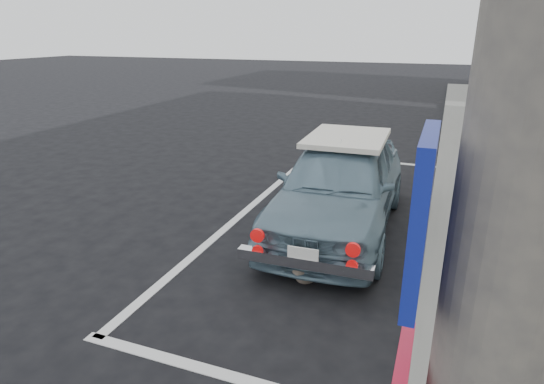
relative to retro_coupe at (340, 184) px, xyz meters
The scene contains 6 objects.
ground 2.90m from the retro_coupe, 102.00° to the right, with size 80.00×80.00×0.00m, color black.
pline_rear 3.33m from the retro_coupe, 91.53° to the right, with size 3.00×0.12×0.01m, color silver.
pline_front 3.80m from the retro_coupe, 91.34° to the left, with size 3.00×0.12×0.01m, color silver.
pline_side 1.64m from the retro_coupe, behind, with size 0.12×7.00×0.01m, color silver.
retro_coupe is the anchor object (origin of this frame).
cat 1.70m from the retro_coupe, 89.09° to the right, with size 0.36×0.50×0.29m.
Camera 1 is at (1.84, -3.17, 2.66)m, focal length 30.00 mm.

